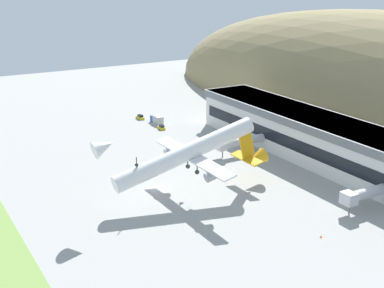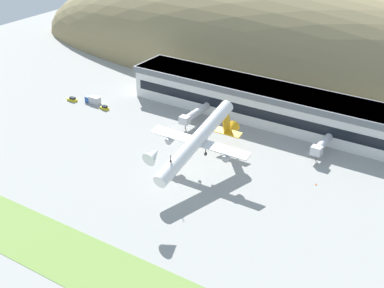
% 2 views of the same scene
% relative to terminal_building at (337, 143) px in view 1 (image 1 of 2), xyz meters
% --- Properties ---
extents(ground_plane, '(363.38, 363.38, 0.00)m').
position_rel_terminal_building_xyz_m(ground_plane, '(-11.64, -52.07, -7.41)').
color(ground_plane, '#9E9E99').
extents(terminal_building, '(116.74, 18.11, 13.07)m').
position_rel_terminal_building_xyz_m(terminal_building, '(0.00, 0.00, 0.00)').
color(terminal_building, white).
rests_on(terminal_building, ground_plane).
extents(jetway_0, '(3.38, 17.08, 5.43)m').
position_rel_terminal_building_xyz_m(jetway_0, '(-23.50, -17.91, -3.42)').
color(jetway_0, silver).
rests_on(jetway_0, ground_plane).
extents(jetway_1, '(3.38, 13.18, 5.43)m').
position_rel_terminal_building_xyz_m(jetway_1, '(24.80, -15.85, -3.42)').
color(jetway_1, silver).
rests_on(jetway_1, ground_plane).
extents(cargo_airplane, '(34.16, 48.96, 15.80)m').
position_rel_terminal_building_xyz_m(cargo_airplane, '(-3.64, -46.67, 3.65)').
color(cargo_airplane, white).
extents(service_car_0, '(3.81, 1.90, 1.58)m').
position_rel_terminal_building_xyz_m(service_car_0, '(-60.13, -25.86, -6.76)').
color(service_car_0, gold).
rests_on(service_car_0, ground_plane).
extents(service_car_1, '(4.30, 1.88, 1.67)m').
position_rel_terminal_building_xyz_m(service_car_1, '(-76.69, -26.65, -6.72)').
color(service_car_1, gold).
rests_on(service_car_1, ground_plane).
extents(fuel_truck, '(6.81, 2.55, 2.99)m').
position_rel_terminal_building_xyz_m(fuel_truck, '(-67.89, -23.78, -5.99)').
color(fuel_truck, '#264C99').
rests_on(fuel_truck, ground_plane).
extents(traffic_cone_0, '(0.52, 0.52, 0.58)m').
position_rel_terminal_building_xyz_m(traffic_cone_0, '(30.37, -33.60, -7.13)').
color(traffic_cone_0, orange).
rests_on(traffic_cone_0, ground_plane).
extents(traffic_cone_1, '(0.52, 0.52, 0.58)m').
position_rel_terminal_building_xyz_m(traffic_cone_1, '(-16.95, -30.35, -7.13)').
color(traffic_cone_1, orange).
rests_on(traffic_cone_1, ground_plane).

